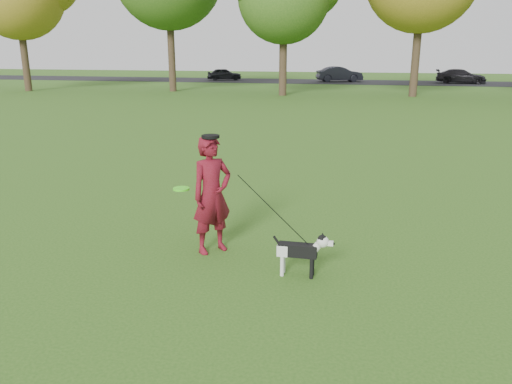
% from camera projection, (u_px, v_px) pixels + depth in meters
% --- Properties ---
extents(ground, '(120.00, 120.00, 0.00)m').
position_uv_depth(ground, '(252.00, 260.00, 6.92)').
color(ground, '#285116').
rests_on(ground, ground).
extents(road, '(120.00, 7.00, 0.02)m').
position_uv_depth(road, '(355.00, 82.00, 44.42)').
color(road, black).
rests_on(road, ground).
extents(man, '(0.71, 0.73, 1.69)m').
position_uv_depth(man, '(212.00, 195.00, 7.02)').
color(man, '#570C0F').
rests_on(man, ground).
extents(dog, '(0.79, 0.16, 0.60)m').
position_uv_depth(dog, '(302.00, 249.00, 6.35)').
color(dog, black).
rests_on(dog, ground).
extents(car_left, '(3.45, 2.22, 1.09)m').
position_uv_depth(car_left, '(224.00, 74.00, 46.83)').
color(car_left, black).
rests_on(car_left, road).
extents(car_mid, '(4.26, 2.59, 1.33)m').
position_uv_depth(car_mid, '(339.00, 74.00, 44.52)').
color(car_mid, black).
rests_on(car_mid, road).
extents(car_right, '(4.19, 1.98, 1.18)m').
position_uv_depth(car_right, '(461.00, 76.00, 42.37)').
color(car_right, black).
rests_on(car_right, road).
extents(man_held_items, '(2.01, 0.67, 1.29)m').
position_uv_depth(man_held_items, '(273.00, 209.00, 6.56)').
color(man_held_items, '#4CF81F').
rests_on(man_held_items, ground).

